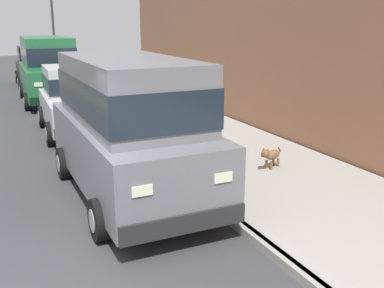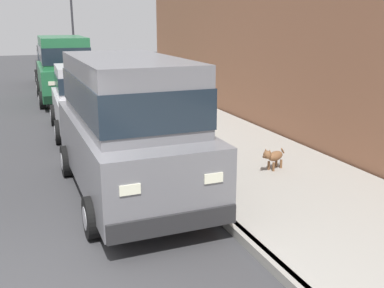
% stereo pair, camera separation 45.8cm
% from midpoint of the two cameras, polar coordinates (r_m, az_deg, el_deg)
% --- Properties ---
extents(curb, '(0.16, 64.00, 0.14)m').
position_cam_midpoint_polar(curb, '(6.60, 9.48, -12.37)').
color(curb, gray).
rests_on(curb, ground).
extents(sidewalk, '(3.60, 64.00, 0.14)m').
position_cam_midpoint_polar(sidewalk, '(7.61, 21.38, -9.37)').
color(sidewalk, '#99968E').
rests_on(sidewalk, ground).
extents(car_grey_van, '(2.17, 4.92, 2.52)m').
position_cam_midpoint_polar(car_grey_van, '(8.05, -6.58, 2.94)').
color(car_grey_van, slate).
rests_on(car_grey_van, ground).
extents(car_silver_hatchback, '(2.04, 3.85, 1.88)m').
position_cam_midpoint_polar(car_silver_hatchback, '(13.27, -12.43, 5.77)').
color(car_silver_hatchback, '#BCBCC1').
rests_on(car_silver_hatchback, ground).
extents(car_green_van, '(2.22, 4.94, 2.52)m').
position_cam_midpoint_polar(car_green_van, '(18.59, -15.36, 9.58)').
color(car_green_van, '#23663D').
rests_on(car_green_van, ground).
extents(car_black_hatchback, '(2.01, 3.83, 1.88)m').
position_cam_midpoint_polar(car_black_hatchback, '(24.07, -16.59, 9.71)').
color(car_black_hatchback, black).
rests_on(car_black_hatchback, ground).
extents(dog_brown, '(0.71, 0.39, 0.49)m').
position_cam_midpoint_polar(dog_brown, '(9.40, 11.72, -1.55)').
color(dog_brown, brown).
rests_on(dog_brown, sidewalk).
extents(street_lamp, '(0.36, 0.36, 4.42)m').
position_cam_midpoint_polar(street_lamp, '(26.62, -14.47, 14.52)').
color(street_lamp, '#2D2D33').
rests_on(street_lamp, sidewalk).
extents(building_facade, '(0.50, 20.00, 4.36)m').
position_cam_midpoint_polar(building_facade, '(13.24, 10.69, 11.11)').
color(building_facade, '#8C5B42').
rests_on(building_facade, ground).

